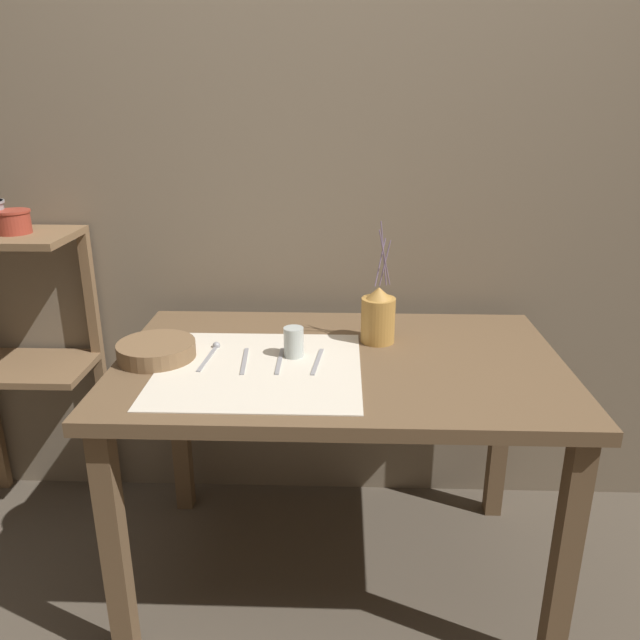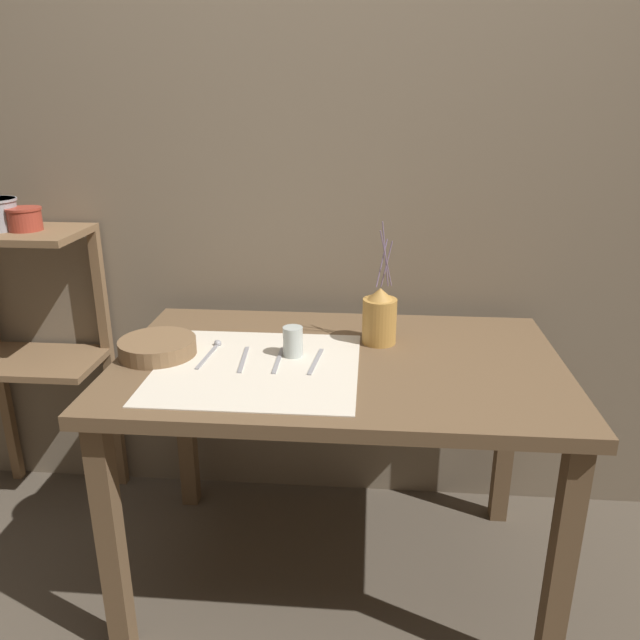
# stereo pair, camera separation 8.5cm
# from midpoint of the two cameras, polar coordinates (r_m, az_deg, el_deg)

# --- Properties ---
(ground_plane) EXTENTS (12.00, 12.00, 0.00)m
(ground_plane) POSITION_cam_midpoint_polar(r_m,az_deg,el_deg) (2.28, 0.33, -22.09)
(ground_plane) COLOR brown
(stone_wall_back) EXTENTS (7.00, 0.06, 2.40)m
(stone_wall_back) POSITION_cam_midpoint_polar(r_m,az_deg,el_deg) (2.25, 0.78, 11.53)
(stone_wall_back) COLOR #7A6B56
(stone_wall_back) RESTS_ON ground_plane
(wooden_table) EXTENTS (1.32, 0.83, 0.79)m
(wooden_table) POSITION_cam_midpoint_polar(r_m,az_deg,el_deg) (1.89, 0.37, -6.27)
(wooden_table) COLOR brown
(wooden_table) RESTS_ON ground_plane
(wooden_shelf_unit) EXTENTS (0.49, 0.31, 1.09)m
(wooden_shelf_unit) POSITION_cam_midpoint_polar(r_m,az_deg,el_deg) (2.50, -26.71, -0.25)
(wooden_shelf_unit) COLOR brown
(wooden_shelf_unit) RESTS_ON ground_plane
(linen_cloth) EXTENTS (0.58, 0.55, 0.00)m
(linen_cloth) POSITION_cam_midpoint_polar(r_m,az_deg,el_deg) (1.79, -7.06, -4.43)
(linen_cloth) COLOR beige
(linen_cloth) RESTS_ON wooden_table
(pitcher_with_flowers) EXTENTS (0.11, 0.11, 0.38)m
(pitcher_with_flowers) POSITION_cam_midpoint_polar(r_m,az_deg,el_deg) (1.95, 4.01, 0.31)
(pitcher_with_flowers) COLOR #B7843D
(pitcher_with_flowers) RESTS_ON wooden_table
(wooden_bowl) EXTENTS (0.23, 0.23, 0.05)m
(wooden_bowl) POSITION_cam_midpoint_polar(r_m,az_deg,el_deg) (1.91, -16.05, -2.70)
(wooden_bowl) COLOR brown
(wooden_bowl) RESTS_ON wooden_table
(glass_tumbler_near) EXTENTS (0.06, 0.06, 0.09)m
(glass_tumbler_near) POSITION_cam_midpoint_polar(r_m,az_deg,el_deg) (1.85, -3.83, -2.03)
(glass_tumbler_near) COLOR #B7C1BC
(glass_tumbler_near) RESTS_ON wooden_table
(spoon_outer) EXTENTS (0.03, 0.20, 0.02)m
(spoon_outer) POSITION_cam_midpoint_polar(r_m,az_deg,el_deg) (1.92, -11.09, -2.77)
(spoon_outer) COLOR #939399
(spoon_outer) RESTS_ON wooden_table
(fork_inner) EXTENTS (0.03, 0.19, 0.00)m
(fork_inner) POSITION_cam_midpoint_polar(r_m,az_deg,el_deg) (1.84, -8.32, -3.73)
(fork_inner) COLOR #939399
(fork_inner) RESTS_ON wooden_table
(knife_center) EXTENTS (0.01, 0.19, 0.00)m
(knife_center) POSITION_cam_midpoint_polar(r_m,az_deg,el_deg) (1.83, -5.13, -3.76)
(knife_center) COLOR #939399
(knife_center) RESTS_ON wooden_table
(fork_outer) EXTENTS (0.03, 0.19, 0.00)m
(fork_outer) POSITION_cam_midpoint_polar(r_m,az_deg,el_deg) (1.82, -1.68, -3.82)
(fork_outer) COLOR #939399
(fork_outer) RESTS_ON wooden_table
(metal_pot_small) EXTENTS (0.12, 0.12, 0.08)m
(metal_pot_small) POSITION_cam_midpoint_polar(r_m,az_deg,el_deg) (2.35, -27.29, 8.06)
(metal_pot_small) COLOR #9E3828
(metal_pot_small) RESTS_ON wooden_shelf_unit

